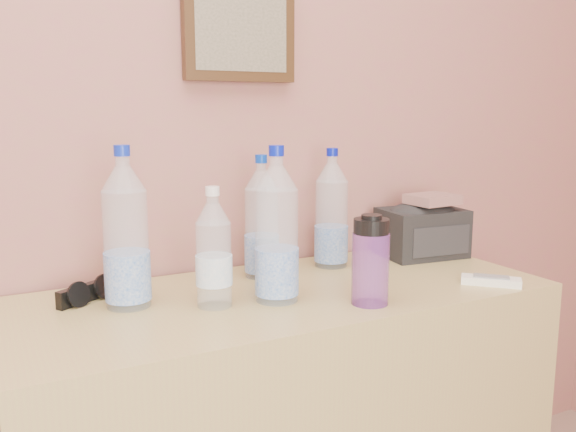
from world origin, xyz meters
The scene contains 11 objects.
picture_frame centered at (0.55, 1.98, 1.40)m, with size 0.30×0.03×0.25m, color #382311, non-canonical shape.
pet_large_a centered at (0.19, 1.78, 0.94)m, with size 0.09×0.09×0.35m.
pet_large_b centered at (0.55, 1.86, 0.92)m, with size 0.08×0.08×0.31m.
pet_large_c centered at (0.76, 1.87, 0.93)m, with size 0.09×0.09×0.32m.
pet_large_d centered at (0.50, 1.66, 0.94)m, with size 0.09×0.09×0.35m.
pet_small centered at (0.36, 1.69, 0.90)m, with size 0.08×0.08×0.26m.
nalgene_bottle centered at (0.67, 1.55, 0.88)m, with size 0.08×0.08×0.20m.
sunglasses centered at (0.12, 1.85, 0.80)m, with size 0.15×0.06×0.04m, color black, non-canonical shape.
ac_remote centered at (1.01, 1.53, 0.79)m, with size 0.14×0.04×0.02m, color white.
toiletry_bag centered at (1.06, 1.84, 0.86)m, with size 0.23×0.16×0.16m, color black, non-canonical shape.
foil_packet centered at (1.07, 1.82, 0.95)m, with size 0.13×0.11×0.03m, color white.
Camera 1 is at (-0.09, 0.49, 1.21)m, focal length 38.00 mm.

